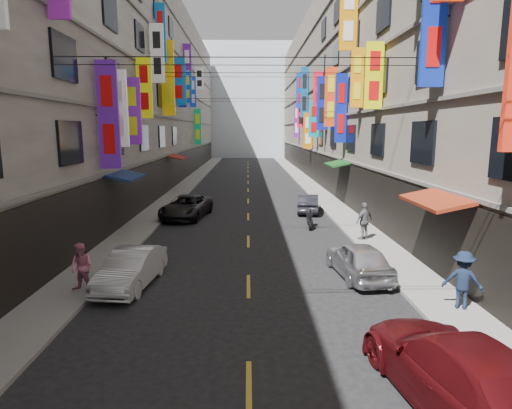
{
  "coord_description": "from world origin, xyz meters",
  "views": [
    {
      "loc": [
        -0.0,
        3.98,
        5.27
      ],
      "look_at": [
        0.16,
        12.8,
        3.74
      ],
      "focal_mm": 30.0,
      "sensor_mm": 36.0,
      "label": 1
    }
  ],
  "objects_px": {
    "car_left_far": "(186,207)",
    "pedestrian_lfar": "(81,267)",
    "pedestrian_rfar": "(364,221)",
    "car_right_mid": "(358,260)",
    "pedestrian_rnear": "(463,280)",
    "car_left_mid": "(131,268)",
    "car_right_near": "(459,372)",
    "car_right_far": "(308,203)",
    "scooter_far_right": "(310,220)"
  },
  "relations": [
    {
      "from": "pedestrian_rnear",
      "to": "pedestrian_rfar",
      "type": "height_order",
      "value": "pedestrian_rfar"
    },
    {
      "from": "car_right_far",
      "to": "car_right_near",
      "type": "bearing_deg",
      "value": 98.63
    },
    {
      "from": "car_right_near",
      "to": "car_right_far",
      "type": "xyz_separation_m",
      "value": [
        -0.1,
        19.96,
        -0.15
      ]
    },
    {
      "from": "pedestrian_rnear",
      "to": "scooter_far_right",
      "type": "bearing_deg",
      "value": -50.62
    },
    {
      "from": "car_left_far",
      "to": "car_right_near",
      "type": "height_order",
      "value": "car_right_near"
    },
    {
      "from": "car_left_mid",
      "to": "pedestrian_lfar",
      "type": "xyz_separation_m",
      "value": [
        -1.4,
        -0.7,
        0.28
      ]
    },
    {
      "from": "car_left_mid",
      "to": "pedestrian_rnear",
      "type": "relative_size",
      "value": 2.24
    },
    {
      "from": "pedestrian_lfar",
      "to": "car_right_mid",
      "type": "bearing_deg",
      "value": 28.69
    },
    {
      "from": "car_left_mid",
      "to": "car_right_far",
      "type": "relative_size",
      "value": 1.05
    },
    {
      "from": "car_left_mid",
      "to": "car_right_far",
      "type": "bearing_deg",
      "value": 65.98
    },
    {
      "from": "car_right_far",
      "to": "pedestrian_rnear",
      "type": "height_order",
      "value": "pedestrian_rnear"
    },
    {
      "from": "scooter_far_right",
      "to": "car_left_mid",
      "type": "bearing_deg",
      "value": 55.36
    },
    {
      "from": "car_left_mid",
      "to": "car_left_far",
      "type": "distance_m",
      "value": 11.72
    },
    {
      "from": "scooter_far_right",
      "to": "car_right_far",
      "type": "distance_m",
      "value": 4.43
    },
    {
      "from": "car_left_far",
      "to": "car_left_mid",
      "type": "bearing_deg",
      "value": -81.28
    },
    {
      "from": "car_right_mid",
      "to": "pedestrian_rfar",
      "type": "distance_m",
      "value": 5.23
    },
    {
      "from": "car_left_far",
      "to": "car_right_far",
      "type": "relative_size",
      "value": 1.34
    },
    {
      "from": "scooter_far_right",
      "to": "car_right_near",
      "type": "height_order",
      "value": "car_right_near"
    },
    {
      "from": "pedestrian_rnear",
      "to": "pedestrian_rfar",
      "type": "xyz_separation_m",
      "value": [
        -0.71,
        8.07,
        0.04
      ]
    },
    {
      "from": "pedestrian_lfar",
      "to": "pedestrian_rfar",
      "type": "bearing_deg",
      "value": 50.25
    },
    {
      "from": "pedestrian_rfar",
      "to": "car_left_mid",
      "type": "bearing_deg",
      "value": -2.98
    },
    {
      "from": "car_left_far",
      "to": "car_right_far",
      "type": "height_order",
      "value": "car_left_far"
    },
    {
      "from": "car_left_far",
      "to": "pedestrian_rnear",
      "type": "distance_m",
      "value": 17.23
    },
    {
      "from": "car_left_mid",
      "to": "car_right_near",
      "type": "relative_size",
      "value": 0.75
    },
    {
      "from": "car_right_mid",
      "to": "pedestrian_lfar",
      "type": "bearing_deg",
      "value": 2.96
    },
    {
      "from": "car_right_far",
      "to": "pedestrian_rfar",
      "type": "bearing_deg",
      "value": 110.73
    },
    {
      "from": "pedestrian_lfar",
      "to": "car_left_far",
      "type": "bearing_deg",
      "value": 102.19
    },
    {
      "from": "pedestrian_rfar",
      "to": "pedestrian_rnear",
      "type": "bearing_deg",
      "value": 60.84
    },
    {
      "from": "car_left_mid",
      "to": "pedestrian_rfar",
      "type": "relative_size",
      "value": 2.15
    },
    {
      "from": "car_right_far",
      "to": "pedestrian_rfar",
      "type": "relative_size",
      "value": 2.04
    },
    {
      "from": "car_left_mid",
      "to": "pedestrian_rfar",
      "type": "bearing_deg",
      "value": 37.95
    },
    {
      "from": "scooter_far_right",
      "to": "pedestrian_rfar",
      "type": "xyz_separation_m",
      "value": [
        2.17,
        -3.1,
        0.58
      ]
    },
    {
      "from": "pedestrian_lfar",
      "to": "pedestrian_rfar",
      "type": "height_order",
      "value": "pedestrian_rfar"
    },
    {
      "from": "car_left_far",
      "to": "pedestrian_lfar",
      "type": "distance_m",
      "value": 12.52
    },
    {
      "from": "scooter_far_right",
      "to": "car_left_far",
      "type": "xyz_separation_m",
      "value": [
        -7.16,
        2.83,
        0.24
      ]
    },
    {
      "from": "scooter_far_right",
      "to": "pedestrian_lfar",
      "type": "bearing_deg",
      "value": 52.59
    },
    {
      "from": "scooter_far_right",
      "to": "car_right_near",
      "type": "relative_size",
      "value": 0.35
    },
    {
      "from": "car_right_near",
      "to": "car_right_far",
      "type": "relative_size",
      "value": 1.41
    },
    {
      "from": "scooter_far_right",
      "to": "car_left_far",
      "type": "distance_m",
      "value": 7.7
    },
    {
      "from": "pedestrian_rnear",
      "to": "car_right_far",
      "type": "bearing_deg",
      "value": -56.48
    },
    {
      "from": "car_right_near",
      "to": "scooter_far_right",
      "type": "bearing_deg",
      "value": -96.42
    },
    {
      "from": "car_right_mid",
      "to": "pedestrian_lfar",
      "type": "distance_m",
      "value": 9.52
    },
    {
      "from": "scooter_far_right",
      "to": "pedestrian_rfar",
      "type": "bearing_deg",
      "value": 130.07
    },
    {
      "from": "scooter_far_right",
      "to": "pedestrian_rnear",
      "type": "xyz_separation_m",
      "value": [
        2.88,
        -11.16,
        0.54
      ]
    },
    {
      "from": "car_left_far",
      "to": "pedestrian_rfar",
      "type": "bearing_deg",
      "value": -22.67
    },
    {
      "from": "car_left_far",
      "to": "pedestrian_rnear",
      "type": "relative_size",
      "value": 2.86
    },
    {
      "from": "car_right_near",
      "to": "car_right_far",
      "type": "distance_m",
      "value": 19.97
    },
    {
      "from": "pedestrian_rnear",
      "to": "car_left_mid",
      "type": "bearing_deg",
      "value": 12.37
    },
    {
      "from": "pedestrian_lfar",
      "to": "pedestrian_rnear",
      "type": "xyz_separation_m",
      "value": [
        11.66,
        -1.58,
        0.06
      ]
    },
    {
      "from": "car_left_mid",
      "to": "pedestrian_lfar",
      "type": "distance_m",
      "value": 1.59
    }
  ]
}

